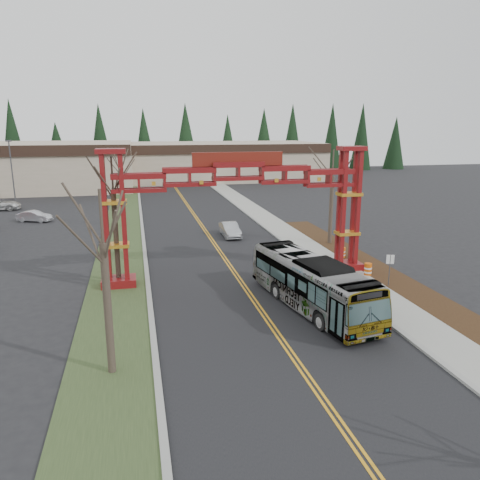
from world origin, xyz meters
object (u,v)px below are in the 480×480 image
object	(u,v)px
retail_building_east	(220,161)
bare_tree_right_far	(332,177)
street_sign	(390,264)
barrel_south	(368,270)
silver_sedan	(230,230)
light_pole_far	(11,166)
bare_tree_median_near	(103,244)
barrel_mid	(342,253)
transit_bus	(312,283)
bare_tree_median_far	(121,171)
parked_car_far_a	(34,216)
barrel_north	(353,253)
bare_tree_median_mid	(113,191)
gateway_arch	(238,192)

from	to	relation	value
retail_building_east	bare_tree_right_far	distance (m)	54.49
street_sign	barrel_south	size ratio (longest dim) A/B	2.25
silver_sedan	barrel_south	xyz separation A→B (m)	(6.97, -14.00, -0.19)
silver_sedan	light_pole_far	size ratio (longest dim) A/B	0.49
bare_tree_median_near	street_sign	distance (m)	19.10
barrel_mid	bare_tree_right_far	bearing A→B (deg)	78.90
transit_bus	bare_tree_median_far	size ratio (longest dim) A/B	1.36
parked_car_far_a	bare_tree_median_near	xyz separation A→B (m)	(9.58, -35.23, 5.06)
bare_tree_right_far	street_sign	distance (m)	12.38
parked_car_far_a	barrel_north	xyz separation A→B (m)	(27.44, -21.32, -0.13)
bare_tree_median_far	barrel_north	distance (m)	24.94
bare_tree_median_mid	barrel_mid	bearing A→B (deg)	9.23
gateway_arch	barrel_south	size ratio (longest dim) A/B	18.73
silver_sedan	bare_tree_median_far	world-z (taller)	bare_tree_median_far
silver_sedan	barrel_mid	bearing A→B (deg)	-54.06
gateway_arch	parked_car_far_a	world-z (taller)	gateway_arch
retail_building_east	bare_tree_median_near	xyz separation A→B (m)	(-18.00, -73.27, 2.16)
gateway_arch	barrel_mid	distance (m)	11.03
parked_car_far_a	light_pole_far	xyz separation A→B (m)	(-5.76, 17.13, 4.21)
bare_tree_median_mid	bare_tree_median_far	distance (m)	19.04
barrel_mid	bare_tree_median_near	bearing A→B (deg)	-140.24
transit_bus	bare_tree_right_far	bearing A→B (deg)	52.80
barrel_north	street_sign	bearing A→B (deg)	-96.03
street_sign	bare_tree_median_far	bearing A→B (deg)	126.53
gateway_arch	transit_bus	bearing A→B (deg)	-65.14
silver_sedan	bare_tree_median_near	xyz separation A→B (m)	(-9.92, -23.61, 5.00)
bare_tree_right_far	parked_car_far_a	bearing A→B (deg)	149.29
silver_sedan	barrel_north	size ratio (longest dim) A/B	4.25
bare_tree_median_far	barrel_mid	xyz separation A→B (m)	(17.09, -16.25, -5.35)
parked_car_far_a	barrel_mid	world-z (taller)	parked_car_far_a
silver_sedan	gateway_arch	bearing A→B (deg)	-100.34
gateway_arch	barrel_south	distance (m)	10.59
retail_building_east	parked_car_far_a	xyz separation A→B (m)	(-27.58, -38.04, -2.90)
street_sign	barrel_mid	size ratio (longest dim) A/B	2.40
bare_tree_median_far	barrel_north	size ratio (longest dim) A/B	8.23
silver_sedan	light_pole_far	xyz separation A→B (m)	(-25.26, 28.75, 4.14)
light_pole_far	bare_tree_median_mid	bearing A→B (deg)	-69.44
street_sign	transit_bus	bearing A→B (deg)	-159.98
retail_building_east	parked_car_far_a	distance (m)	47.08
retail_building_east	barrel_north	xyz separation A→B (m)	(-0.14, -59.37, -3.03)
gateway_arch	silver_sedan	distance (m)	13.52
street_sign	bare_tree_right_far	bearing A→B (deg)	85.86
street_sign	light_pole_far	bearing A→B (deg)	125.81
bare_tree_median_near	bare_tree_right_far	bearing A→B (deg)	46.31
bare_tree_median_far	light_pole_far	bearing A→B (deg)	125.04
bare_tree_median_near	barrel_south	xyz separation A→B (m)	(16.89, 9.60, -5.19)
bare_tree_right_far	barrel_south	size ratio (longest dim) A/B	8.56
barrel_mid	barrel_north	distance (m)	0.83
transit_bus	silver_sedan	xyz separation A→B (m)	(-1.00, 18.58, -0.83)
bare_tree_median_mid	gateway_arch	bearing A→B (deg)	-0.90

